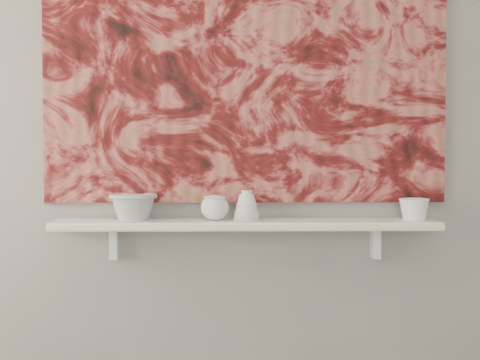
{
  "coord_description": "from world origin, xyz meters",
  "views": [
    {
      "loc": [
        -0.07,
        -0.92,
        1.18
      ],
      "look_at": [
        -0.02,
        1.49,
        1.08
      ],
      "focal_mm": 50.0,
      "sensor_mm": 36.0,
      "label": 1
    }
  ],
  "objects_px": {
    "painting": "(245,55)",
    "cup_cream": "(215,208)",
    "bell_vessel": "(247,205)",
    "bowl_white": "(414,209)",
    "shelf": "(246,224)",
    "bowl_grey": "(133,207)"
  },
  "relations": [
    {
      "from": "painting",
      "to": "bell_vessel",
      "type": "height_order",
      "value": "painting"
    },
    {
      "from": "painting",
      "to": "bowl_white",
      "type": "height_order",
      "value": "painting"
    },
    {
      "from": "cup_cream",
      "to": "bowl_white",
      "type": "relative_size",
      "value": 0.92
    },
    {
      "from": "bell_vessel",
      "to": "bowl_white",
      "type": "height_order",
      "value": "bell_vessel"
    },
    {
      "from": "shelf",
      "to": "bowl_grey",
      "type": "relative_size",
      "value": 8.01
    },
    {
      "from": "painting",
      "to": "cup_cream",
      "type": "relative_size",
      "value": 14.75
    },
    {
      "from": "bowl_white",
      "to": "cup_cream",
      "type": "bearing_deg",
      "value": 180.0
    },
    {
      "from": "cup_cream",
      "to": "bowl_grey",
      "type": "bearing_deg",
      "value": 180.0
    },
    {
      "from": "shelf",
      "to": "bell_vessel",
      "type": "bearing_deg",
      "value": 0.0
    },
    {
      "from": "painting",
      "to": "bowl_grey",
      "type": "distance_m",
      "value": 0.7
    },
    {
      "from": "shelf",
      "to": "painting",
      "type": "distance_m",
      "value": 0.63
    },
    {
      "from": "bell_vessel",
      "to": "bowl_white",
      "type": "xyz_separation_m",
      "value": [
        0.61,
        0.0,
        -0.02
      ]
    },
    {
      "from": "bowl_grey",
      "to": "bowl_white",
      "type": "distance_m",
      "value": 1.03
    },
    {
      "from": "bell_vessel",
      "to": "cup_cream",
      "type": "bearing_deg",
      "value": 180.0
    },
    {
      "from": "shelf",
      "to": "painting",
      "type": "relative_size",
      "value": 0.93
    },
    {
      "from": "shelf",
      "to": "bowl_white",
      "type": "distance_m",
      "value": 0.62
    },
    {
      "from": "cup_cream",
      "to": "bowl_white",
      "type": "distance_m",
      "value": 0.73
    },
    {
      "from": "shelf",
      "to": "bowl_white",
      "type": "xyz_separation_m",
      "value": [
        0.62,
        0.0,
        0.06
      ]
    },
    {
      "from": "cup_cream",
      "to": "bell_vessel",
      "type": "bearing_deg",
      "value": 0.0
    },
    {
      "from": "bowl_grey",
      "to": "cup_cream",
      "type": "xyz_separation_m",
      "value": [
        0.3,
        0.0,
        -0.0
      ]
    },
    {
      "from": "bell_vessel",
      "to": "bowl_white",
      "type": "bearing_deg",
      "value": 0.0
    },
    {
      "from": "bell_vessel",
      "to": "bowl_white",
      "type": "distance_m",
      "value": 0.61
    }
  ]
}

